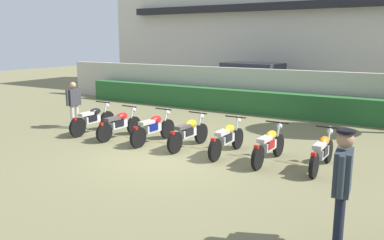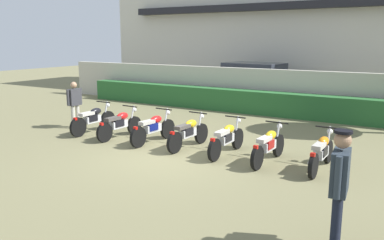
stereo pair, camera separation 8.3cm
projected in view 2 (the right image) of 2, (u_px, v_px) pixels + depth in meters
name	position (u px, v px, depth m)	size (l,w,h in m)	color
ground	(168.00, 157.00, 10.29)	(60.00, 60.00, 0.00)	olive
building	(321.00, 14.00, 21.71)	(23.54, 6.50, 8.65)	beige
compound_wall	(273.00, 91.00, 16.49)	(22.36, 0.30, 1.78)	#BCB7A8
hedge_row	(266.00, 103.00, 15.99)	(17.89, 0.70, 0.93)	#28602D
parked_car	(256.00, 83.00, 18.99)	(4.69, 2.52, 1.89)	black
motorcycle_in_row_0	(93.00, 119.00, 12.85)	(0.60, 1.93, 0.97)	black
motorcycle_in_row_1	(120.00, 124.00, 12.18)	(0.60, 1.85, 0.94)	black
motorcycle_in_row_2	(153.00, 128.00, 11.60)	(0.60, 1.91, 0.96)	black
motorcycle_in_row_3	(188.00, 133.00, 11.03)	(0.60, 1.87, 0.95)	black
motorcycle_in_row_4	(227.00, 138.00, 10.39)	(0.60, 1.93, 0.95)	black
motorcycle_in_row_5	(268.00, 145.00, 9.71)	(0.60, 1.90, 0.95)	black
motorcycle_in_row_6	(321.00, 152.00, 9.16)	(0.60, 1.90, 0.94)	black
inspector_person	(75.00, 101.00, 13.51)	(0.22, 0.65, 1.58)	beige
officer_0	(340.00, 180.00, 5.52)	(0.27, 0.70, 1.77)	black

